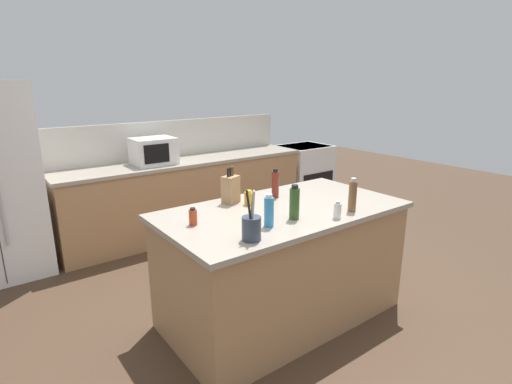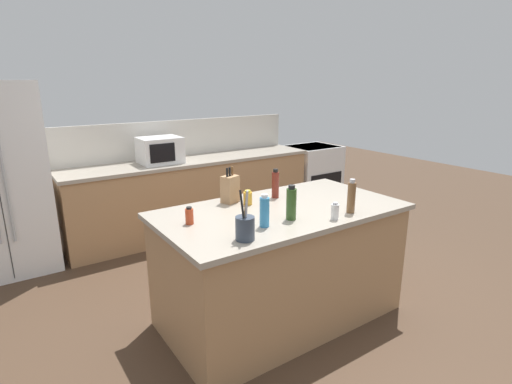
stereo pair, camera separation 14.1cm
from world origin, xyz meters
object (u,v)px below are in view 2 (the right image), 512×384
at_px(spice_jar_paprika, 189,216).
at_px(utensil_crock, 245,227).
at_px(microwave, 160,150).
at_px(dish_soap_bottle, 264,212).
at_px(honey_jar, 248,198).
at_px(vinegar_bottle, 275,184).
at_px(range_oven, 312,175).
at_px(salt_shaker, 335,212).
at_px(knife_block, 230,189).
at_px(olive_oil_bottle, 291,203).
at_px(pepper_grinder, 351,197).

bearing_deg(spice_jar_paprika, utensil_crock, -70.22).
height_order(microwave, spice_jar_paprika, microwave).
xyz_separation_m(dish_soap_bottle, honey_jar, (0.18, 0.48, -0.05)).
relative_size(vinegar_bottle, honey_jar, 2.09).
bearing_deg(range_oven, salt_shaker, -129.59).
bearing_deg(knife_block, honey_jar, -76.76).
distance_m(range_oven, knife_block, 3.21).
bearing_deg(olive_oil_bottle, microwave, 90.48).
bearing_deg(microwave, salt_shaker, -83.97).
relative_size(range_oven, spice_jar_paprika, 7.50).
bearing_deg(knife_block, dish_soap_bottle, -118.97).
relative_size(utensil_crock, honey_jar, 2.72).
height_order(microwave, utensil_crock, utensil_crock).
bearing_deg(microwave, honey_jar, -91.23).
bearing_deg(honey_jar, olive_oil_bottle, -82.38).
bearing_deg(vinegar_bottle, dish_soap_bottle, -132.94).
bearing_deg(dish_soap_bottle, knife_block, 81.37).
height_order(range_oven, salt_shaker, salt_shaker).
xyz_separation_m(utensil_crock, honey_jar, (0.41, 0.60, -0.03)).
bearing_deg(dish_soap_bottle, salt_shaker, -18.36).
bearing_deg(spice_jar_paprika, olive_oil_bottle, -26.76).
bearing_deg(range_oven, honey_jar, -141.53).
bearing_deg(salt_shaker, pepper_grinder, 11.74).
relative_size(salt_shaker, spice_jar_paprika, 1.03).
height_order(range_oven, microwave, microwave).
distance_m(range_oven, utensil_crock, 3.90).
bearing_deg(dish_soap_bottle, vinegar_bottle, 47.06).
xyz_separation_m(utensil_crock, spice_jar_paprika, (-0.16, 0.45, -0.02)).
bearing_deg(range_oven, utensil_crock, -138.37).
relative_size(range_oven, utensil_crock, 2.87).
bearing_deg(pepper_grinder, range_oven, 52.77).
height_order(dish_soap_bottle, olive_oil_bottle, olive_oil_bottle).
xyz_separation_m(range_oven, microwave, (-2.43, 0.00, 0.63)).
distance_m(spice_jar_paprika, vinegar_bottle, 0.89).
bearing_deg(olive_oil_bottle, salt_shaker, -34.59).
height_order(microwave, knife_block, microwave).
bearing_deg(olive_oil_bottle, utensil_crock, -164.39).
relative_size(dish_soap_bottle, salt_shaker, 1.81).
distance_m(range_oven, vinegar_bottle, 2.97).
distance_m(dish_soap_bottle, vinegar_bottle, 0.70).
bearing_deg(knife_block, microwave, 65.68).
bearing_deg(utensil_crock, microwave, 79.99).
xyz_separation_m(utensil_crock, vinegar_bottle, (0.71, 0.63, 0.03)).
relative_size(olive_oil_bottle, honey_jar, 2.13).
bearing_deg(spice_jar_paprika, microwave, 73.75).
bearing_deg(knife_block, olive_oil_bottle, -96.39).
bearing_deg(salt_shaker, range_oven, 50.41).
distance_m(knife_block, dish_soap_bottle, 0.61).
distance_m(range_oven, microwave, 2.51).
distance_m(dish_soap_bottle, olive_oil_bottle, 0.24).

